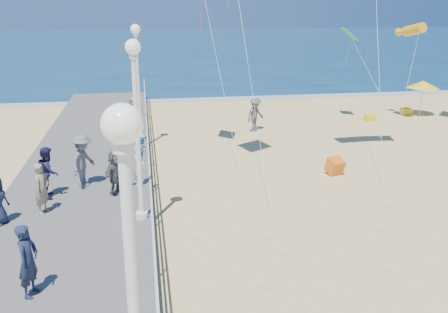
{
  "coord_description": "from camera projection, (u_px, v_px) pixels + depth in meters",
  "views": [
    {
      "loc": [
        -5.11,
        -14.1,
        6.72
      ],
      "look_at": [
        -2.5,
        2.0,
        1.6
      ],
      "focal_mm": 40.0,
      "sensor_mm": 36.0,
      "label": 1
    }
  ],
  "objects": [
    {
      "name": "beach_chair_right",
      "position": [
        406.0,
        111.0,
        30.62
      ],
      "size": [
        0.55,
        0.55,
        0.4
      ],
      "primitive_type": "cube",
      "color": "yellow",
      "rests_on": "ground"
    },
    {
      "name": "kite_windsock",
      "position": [
        414.0,
        30.0,
        26.93
      ],
      "size": [
        0.95,
        2.36,
        1.01
      ],
      "primitive_type": "cylinder",
      "rotation": [
        1.36,
        0.0,
        0.17
      ],
      "color": "orange"
    },
    {
      "name": "spectator_5",
      "position": [
        115.0,
        172.0,
        16.89
      ],
      "size": [
        1.13,
        1.43,
        1.52
      ],
      "primitive_type": "imported",
      "rotation": [
        0.0,
        0.0,
        1.01
      ],
      "color": "#4F5053",
      "rests_on": "boardwalk"
    },
    {
      "name": "lamp_post_mid",
      "position": [
        136.0,
        113.0,
        14.15
      ],
      "size": [
        0.44,
        0.44,
        5.32
      ],
      "color": "white",
      "rests_on": "boardwalk"
    },
    {
      "name": "beach_umbrella",
      "position": [
        423.0,
        84.0,
        29.79
      ],
      "size": [
        1.9,
        1.9,
        2.14
      ],
      "color": "white",
      "rests_on": "ground"
    },
    {
      "name": "toddler_held",
      "position": [
        143.0,
        149.0,
        17.57
      ],
      "size": [
        0.48,
        0.53,
        0.9
      ],
      "primitive_type": "imported",
      "rotation": [
        0.0,
        0.0,
        1.2
      ],
      "color": "#2F6DB1",
      "rests_on": "boardwalk"
    },
    {
      "name": "ocean",
      "position": [
        175.0,
        46.0,
        77.28
      ],
      "size": [
        160.0,
        90.0,
        0.05
      ],
      "primitive_type": "cube",
      "color": "#0D314F",
      "rests_on": "ground"
    },
    {
      "name": "spectator_2",
      "position": [
        83.0,
        161.0,
        17.45
      ],
      "size": [
        1.15,
        1.41,
        1.9
      ],
      "primitive_type": "imported",
      "rotation": [
        0.0,
        0.0,
        1.14
      ],
      "color": "slate",
      "rests_on": "boardwalk"
    },
    {
      "name": "ground",
      "position": [
        310.0,
        218.0,
        16.07
      ],
      "size": [
        160.0,
        160.0,
        0.0
      ],
      "primitive_type": "plane",
      "color": "#EAC77A",
      "rests_on": "ground"
    },
    {
      "name": "woman_holding_toddler",
      "position": [
        139.0,
        166.0,
        17.57
      ],
      "size": [
        0.52,
        0.62,
        1.46
      ],
      "primitive_type": "imported",
      "rotation": [
        0.0,
        0.0,
        1.2
      ],
      "color": "white",
      "rests_on": "boardwalk"
    },
    {
      "name": "boardwalk",
      "position": [
        69.0,
        229.0,
        14.86
      ],
      "size": [
        5.0,
        44.0,
        0.4
      ],
      "primitive_type": "cube",
      "color": "#66625D",
      "rests_on": "ground"
    },
    {
      "name": "surf_line",
      "position": [
        217.0,
        99.0,
        35.37
      ],
      "size": [
        160.0,
        1.2,
        0.04
      ],
      "primitive_type": "cube",
      "color": "silver",
      "rests_on": "ground"
    },
    {
      "name": "beach_chair_left",
      "position": [
        370.0,
        118.0,
        28.83
      ],
      "size": [
        0.55,
        0.55,
        0.4
      ],
      "primitive_type": "cube",
      "color": "yellow",
      "rests_on": "ground"
    },
    {
      "name": "railing",
      "position": [
        151.0,
        191.0,
        14.92
      ],
      "size": [
        0.05,
        42.0,
        0.55
      ],
      "color": "white",
      "rests_on": "boardwalk"
    },
    {
      "name": "box_kite",
      "position": [
        335.0,
        168.0,
        19.99
      ],
      "size": [
        0.73,
        0.83,
        0.74
      ],
      "primitive_type": "cube",
      "rotation": [
        0.31,
        0.0,
        0.28
      ],
      "color": "red",
      "rests_on": "ground"
    },
    {
      "name": "kite_diamond_green",
      "position": [
        349.0,
        34.0,
        27.61
      ],
      "size": [
        0.92,
        1.12,
        0.68
      ],
      "primitive_type": "cube",
      "rotation": [
        0.69,
        0.0,
        1.45
      ],
      "color": "green"
    },
    {
      "name": "beach_walker_c",
      "position": [
        134.0,
        114.0,
        26.45
      ],
      "size": [
        0.95,
        1.09,
        1.88
      ],
      "primitive_type": "imported",
      "rotation": [
        0.0,
        0.0,
        -1.1
      ],
      "color": "gray",
      "rests_on": "ground"
    },
    {
      "name": "spectator_7",
      "position": [
        48.0,
        172.0,
        16.6
      ],
      "size": [
        0.73,
        0.9,
        1.72
      ],
      "primitive_type": "imported",
      "rotation": [
        0.0,
        0.0,
        1.67
      ],
      "color": "#1A1938",
      "rests_on": "boardwalk"
    },
    {
      "name": "lamp_post_far",
      "position": [
        137.0,
        71.0,
        22.63
      ],
      "size": [
        0.44,
        0.44,
        5.32
      ],
      "color": "white",
      "rests_on": "boardwalk"
    },
    {
      "name": "spectator_6",
      "position": [
        42.0,
        188.0,
        15.28
      ],
      "size": [
        0.58,
        0.69,
        1.61
      ],
      "primitive_type": "imported",
      "rotation": [
        0.0,
        0.0,
        1.19
      ],
      "color": "gray",
      "rests_on": "boardwalk"
    },
    {
      "name": "beach_walker_a",
      "position": [
        255.0,
        114.0,
        26.6
      ],
      "size": [
        1.33,
        1.22,
        1.8
      ],
      "primitive_type": "imported",
      "rotation": [
        0.0,
        0.0,
        0.63
      ],
      "color": "#505055",
      "rests_on": "ground"
    },
    {
      "name": "lamp_post_near",
      "position": [
        132.0,
        281.0,
        5.68
      ],
      "size": [
        0.44,
        0.44,
        5.32
      ],
      "color": "white",
      "rests_on": "boardwalk"
    },
    {
      "name": "spectator_0",
      "position": [
        28.0,
        261.0,
        10.95
      ],
      "size": [
        0.56,
        0.71,
        1.71
      ],
      "primitive_type": "imported",
      "rotation": [
        0.0,
        0.0,
        1.3
      ],
      "color": "#1A2239",
      "rests_on": "boardwalk"
    }
  ]
}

